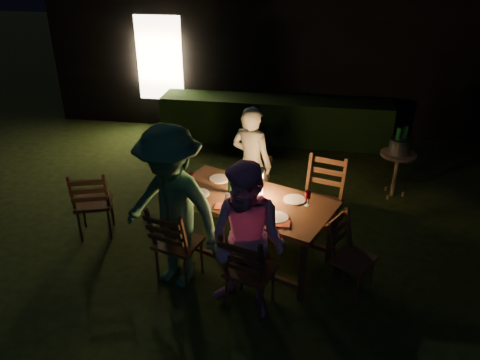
% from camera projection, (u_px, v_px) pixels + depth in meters
% --- Properties ---
extents(garden_envelope, '(40.00, 40.00, 3.20)m').
position_uv_depth(garden_envelope, '(310.00, 33.00, 10.21)').
color(garden_envelope, black).
rests_on(garden_envelope, ground).
extents(dining_table, '(2.07, 1.55, 0.77)m').
position_uv_depth(dining_table, '(250.00, 204.00, 5.30)').
color(dining_table, '#4A2C18').
rests_on(dining_table, ground).
extents(chair_near_left, '(0.55, 0.58, 0.99)m').
position_uv_depth(chair_near_left, '(178.00, 255.00, 5.10)').
color(chair_near_left, '#4A2C18').
rests_on(chair_near_left, ground).
extents(chair_near_right, '(0.56, 0.58, 0.99)m').
position_uv_depth(chair_near_right, '(250.00, 283.00, 4.68)').
color(chair_near_right, '#4A2C18').
rests_on(chair_near_right, ground).
extents(chair_far_left, '(0.55, 0.56, 0.91)m').
position_uv_depth(chair_far_left, '(249.00, 198.00, 6.28)').
color(chair_far_left, '#4A2C18').
rests_on(chair_far_left, ground).
extents(chair_far_right, '(0.60, 0.63, 1.07)m').
position_uv_depth(chair_far_right, '(319.00, 215.00, 5.80)').
color(chair_far_right, '#4A2C18').
rests_on(chair_far_right, ground).
extents(chair_end, '(0.57, 0.56, 0.89)m').
position_uv_depth(chair_end, '(350.00, 270.00, 4.92)').
color(chair_end, '#4A2C18').
rests_on(chair_end, ground).
extents(chair_spare, '(0.57, 0.59, 0.98)m').
position_uv_depth(chair_spare, '(95.00, 214.00, 5.88)').
color(chair_spare, '#4A2C18').
rests_on(chair_spare, ground).
extents(person_house_side, '(0.66, 0.55, 1.55)m').
position_uv_depth(person_house_side, '(251.00, 163.00, 6.10)').
color(person_house_side, beige).
rests_on(person_house_side, ground).
extents(person_opp_right, '(0.96, 0.87, 1.63)m').
position_uv_depth(person_opp_right, '(247.00, 243.00, 4.41)').
color(person_opp_right, '#D693CA').
rests_on(person_opp_right, ground).
extents(person_opp_left, '(1.34, 1.06, 1.82)m').
position_uv_depth(person_opp_left, '(172.00, 209.00, 4.78)').
color(person_opp_left, '#39734F').
rests_on(person_opp_left, ground).
extents(lantern, '(0.16, 0.16, 0.35)m').
position_uv_depth(lantern, '(256.00, 185.00, 5.21)').
color(lantern, white).
rests_on(lantern, dining_table).
extents(plate_far_left, '(0.25, 0.25, 0.01)m').
position_uv_depth(plate_far_left, '(220.00, 179.00, 5.68)').
color(plate_far_left, white).
rests_on(plate_far_left, dining_table).
extents(plate_near_left, '(0.25, 0.25, 0.01)m').
position_uv_depth(plate_near_left, '(199.00, 194.00, 5.34)').
color(plate_near_left, white).
rests_on(plate_near_left, dining_table).
extents(plate_far_right, '(0.25, 0.25, 0.01)m').
position_uv_depth(plate_far_right, '(294.00, 200.00, 5.22)').
color(plate_far_right, white).
rests_on(plate_far_right, dining_table).
extents(plate_near_right, '(0.25, 0.25, 0.01)m').
position_uv_depth(plate_near_right, '(276.00, 217.00, 4.88)').
color(plate_near_right, white).
rests_on(plate_near_right, dining_table).
extents(wineglass_a, '(0.06, 0.06, 0.18)m').
position_uv_depth(wineglass_a, '(240.00, 176.00, 5.57)').
color(wineglass_a, '#59070F').
rests_on(wineglass_a, dining_table).
extents(wineglass_b, '(0.06, 0.06, 0.18)m').
position_uv_depth(wineglass_b, '(191.00, 180.00, 5.46)').
color(wineglass_b, '#59070F').
rests_on(wineglass_b, dining_table).
extents(wineglass_c, '(0.06, 0.06, 0.18)m').
position_uv_depth(wineglass_c, '(261.00, 209.00, 4.87)').
color(wineglass_c, '#59070F').
rests_on(wineglass_c, dining_table).
extents(wineglass_d, '(0.06, 0.06, 0.18)m').
position_uv_depth(wineglass_d, '(307.00, 199.00, 5.07)').
color(wineglass_d, '#59070F').
rests_on(wineglass_d, dining_table).
extents(wineglass_e, '(0.06, 0.06, 0.18)m').
position_uv_depth(wineglass_e, '(228.00, 200.00, 5.04)').
color(wineglass_e, silver).
rests_on(wineglass_e, dining_table).
extents(bottle_table, '(0.07, 0.07, 0.28)m').
position_uv_depth(bottle_table, '(231.00, 182.00, 5.31)').
color(bottle_table, '#0F471E').
rests_on(bottle_table, dining_table).
extents(napkin_left, '(0.18, 0.14, 0.01)m').
position_uv_depth(napkin_left, '(223.00, 207.00, 5.08)').
color(napkin_left, red).
rests_on(napkin_left, dining_table).
extents(napkin_right, '(0.18, 0.14, 0.01)m').
position_uv_depth(napkin_right, '(281.00, 224.00, 4.78)').
color(napkin_right, red).
rests_on(napkin_right, dining_table).
extents(phone, '(0.14, 0.07, 0.01)m').
position_uv_depth(phone, '(189.00, 195.00, 5.32)').
color(phone, black).
rests_on(phone, dining_table).
extents(side_table, '(0.50, 0.50, 0.68)m').
position_uv_depth(side_table, '(398.00, 159.00, 6.66)').
color(side_table, brown).
rests_on(side_table, ground).
extents(ice_bucket, '(0.30, 0.30, 0.22)m').
position_uv_depth(ice_bucket, '(400.00, 146.00, 6.58)').
color(ice_bucket, '#A5A8AD').
rests_on(ice_bucket, side_table).
extents(bottle_bucket_a, '(0.07, 0.07, 0.32)m').
position_uv_depth(bottle_bucket_a, '(397.00, 144.00, 6.53)').
color(bottle_bucket_a, '#0F471E').
rests_on(bottle_bucket_a, side_table).
extents(bottle_bucket_b, '(0.07, 0.07, 0.32)m').
position_uv_depth(bottle_bucket_b, '(404.00, 142.00, 6.58)').
color(bottle_bucket_b, '#0F471E').
rests_on(bottle_bucket_b, side_table).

